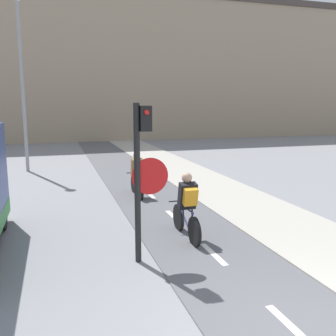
{
  "coord_description": "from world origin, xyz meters",
  "views": [
    {
      "loc": [
        -2.81,
        -3.24,
        2.87
      ],
      "look_at": [
        0.0,
        6.0,
        1.2
      ],
      "focal_mm": 40.0,
      "sensor_mm": 36.0,
      "label": 1
    }
  ],
  "objects_px": {
    "traffic_light_pole": "(142,165)",
    "street_lamp_far": "(21,66)",
    "cyclist_far": "(137,176)",
    "cyclist_near": "(187,207)"
  },
  "relations": [
    {
      "from": "traffic_light_pole",
      "to": "cyclist_far",
      "type": "distance_m",
      "value": 5.02
    },
    {
      "from": "street_lamp_far",
      "to": "cyclist_near",
      "type": "bearing_deg",
      "value": -68.67
    },
    {
      "from": "traffic_light_pole",
      "to": "street_lamp_far",
      "type": "xyz_separation_m",
      "value": [
        -2.62,
        10.52,
        2.6
      ]
    },
    {
      "from": "street_lamp_far",
      "to": "cyclist_near",
      "type": "relative_size",
      "value": 4.45
    },
    {
      "from": "traffic_light_pole",
      "to": "street_lamp_far",
      "type": "relative_size",
      "value": 0.4
    },
    {
      "from": "cyclist_near",
      "to": "street_lamp_far",
      "type": "bearing_deg",
      "value": 111.33
    },
    {
      "from": "cyclist_far",
      "to": "street_lamp_far",
      "type": "bearing_deg",
      "value": 121.78
    },
    {
      "from": "traffic_light_pole",
      "to": "cyclist_near",
      "type": "xyz_separation_m",
      "value": [
        1.16,
        0.85,
        -1.1
      ]
    },
    {
      "from": "cyclist_near",
      "to": "cyclist_far",
      "type": "bearing_deg",
      "value": 93.33
    },
    {
      "from": "traffic_light_pole",
      "to": "cyclist_far",
      "type": "bearing_deg",
      "value": 79.01
    }
  ]
}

